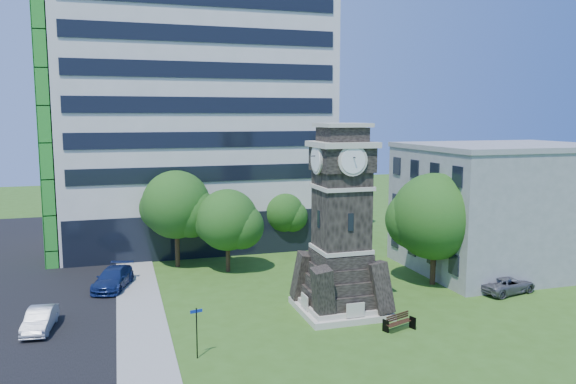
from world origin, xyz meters
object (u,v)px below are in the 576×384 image
object	(u,v)px
car_street_mid	(40,320)
car_street_north	(113,278)
street_sign	(197,327)
car_east_lot	(507,284)
clock_tower	(341,232)
park_bench	(399,322)

from	to	relation	value
car_street_mid	car_street_north	distance (m)	8.47
car_street_north	street_sign	distance (m)	14.68
car_street_mid	street_sign	bearing A→B (deg)	-32.28
car_east_lot	street_sign	world-z (taller)	street_sign
clock_tower	car_street_north	world-z (taller)	clock_tower
car_street_north	clock_tower	bearing A→B (deg)	-16.59
car_street_north	street_sign	xyz separation A→B (m)	(4.27, -14.01, 0.97)
clock_tower	car_street_mid	bearing A→B (deg)	173.34
clock_tower	car_street_north	distance (m)	17.70
car_street_mid	car_street_north	world-z (taller)	car_street_north
car_street_north	car_east_lot	world-z (taller)	car_street_north
car_street_mid	car_east_lot	world-z (taller)	car_street_mid
clock_tower	car_east_lot	world-z (taller)	clock_tower
car_street_mid	car_east_lot	xyz separation A→B (m)	(31.30, -2.05, -0.04)
car_street_mid	park_bench	xyz separation A→B (m)	(20.43, -6.18, -0.14)
clock_tower	car_street_mid	world-z (taller)	clock_tower
clock_tower	street_sign	xyz separation A→B (m)	(-9.93, -4.48, -3.57)
car_street_north	street_sign	world-z (taller)	street_sign
park_bench	street_sign	bearing A→B (deg)	162.11
car_street_north	park_bench	xyz separation A→B (m)	(16.31, -13.57, -0.22)
car_street_mid	car_street_north	bearing A→B (deg)	66.82
car_east_lot	car_street_mid	bearing A→B (deg)	74.57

